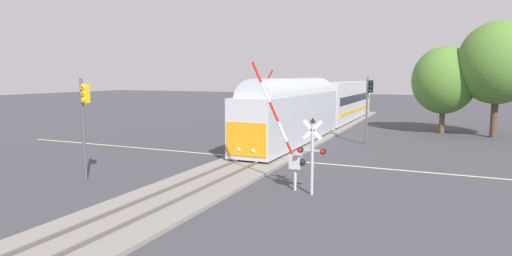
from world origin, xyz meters
name	(u,v)px	position (x,y,z in m)	size (l,w,h in m)	color
ground_plane	(262,158)	(0.00, 0.00, 0.00)	(220.00, 220.00, 0.00)	#3D3D42
road_centre_stripe	(262,158)	(0.00, 0.00, 0.00)	(44.00, 0.20, 0.01)	beige
railway_track	(262,157)	(0.00, 0.00, 0.10)	(4.40, 80.00, 0.32)	gray
commuter_train	(322,104)	(0.00, 15.95, 2.79)	(3.04, 40.09, 5.16)	#B2B7C1
crossing_gate_near	(291,149)	(4.42, -6.82, 2.04)	(2.89, 0.40, 6.36)	#B7B7BC
crossing_signal_mast	(312,148)	(5.65, -7.29, 2.27)	(1.36, 0.44, 3.71)	#B2B2B7
crossing_gate_far	(247,118)	(-4.36, 6.82, 2.02)	(3.32, 0.40, 6.18)	#B7B7BC
traffic_signal_near_left	(84,113)	(-6.13, -9.66, 3.71)	(0.53, 0.38, 5.54)	#4C4C51
traffic_signal_far_side	(369,99)	(5.69, 9.06, 3.76)	(0.53, 0.38, 5.61)	#4C4C51
oak_far_right	(444,80)	(11.34, 18.82, 5.24)	(6.03, 6.03, 8.53)	brown
maple_right_background	(498,63)	(15.71, 17.85, 6.85)	(6.92, 6.92, 10.64)	#4C3828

